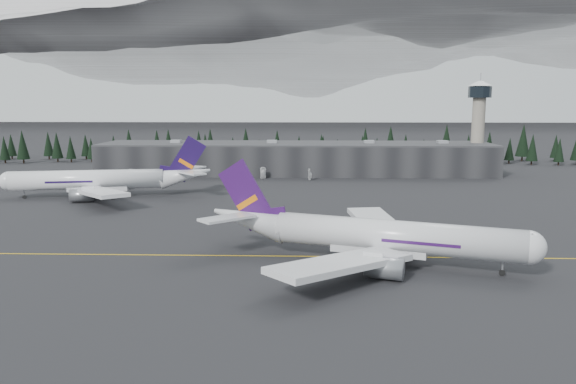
{
  "coord_description": "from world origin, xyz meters",
  "views": [
    {
      "loc": [
        4.06,
        -106.81,
        29.55
      ],
      "look_at": [
        0.0,
        20.0,
        9.0
      ],
      "focal_mm": 35.0,
      "sensor_mm": 36.0,
      "label": 1
    }
  ],
  "objects_px": {
    "gse_vehicle_a": "(263,177)",
    "jet_parked": "(107,180)",
    "gse_vehicle_b": "(310,178)",
    "terminal": "(296,158)",
    "control_tower": "(479,116)",
    "jet_main": "(365,235)"
  },
  "relations": [
    {
      "from": "jet_parked",
      "to": "terminal",
      "type": "bearing_deg",
      "value": -144.48
    },
    {
      "from": "terminal",
      "to": "jet_main",
      "type": "distance_m",
      "value": 131.19
    },
    {
      "from": "terminal",
      "to": "control_tower",
      "type": "bearing_deg",
      "value": 2.29
    },
    {
      "from": "jet_parked",
      "to": "control_tower",
      "type": "bearing_deg",
      "value": -165.09
    },
    {
      "from": "control_tower",
      "to": "jet_parked",
      "type": "bearing_deg",
      "value": -154.58
    },
    {
      "from": "gse_vehicle_b",
      "to": "jet_parked",
      "type": "bearing_deg",
      "value": -58.99
    },
    {
      "from": "terminal",
      "to": "jet_parked",
      "type": "height_order",
      "value": "jet_parked"
    },
    {
      "from": "gse_vehicle_a",
      "to": "gse_vehicle_b",
      "type": "distance_m",
      "value": 18.52
    },
    {
      "from": "control_tower",
      "to": "gse_vehicle_a",
      "type": "bearing_deg",
      "value": -166.68
    },
    {
      "from": "terminal",
      "to": "jet_parked",
      "type": "xyz_separation_m",
      "value": [
        -58.17,
        -60.29,
        -0.97
      ]
    },
    {
      "from": "jet_parked",
      "to": "gse_vehicle_a",
      "type": "bearing_deg",
      "value": -147.53
    },
    {
      "from": "jet_main",
      "to": "control_tower",
      "type": "bearing_deg",
      "value": 84.72
    },
    {
      "from": "terminal",
      "to": "gse_vehicle_a",
      "type": "relative_size",
      "value": 34.75
    },
    {
      "from": "gse_vehicle_b",
      "to": "terminal",
      "type": "bearing_deg",
      "value": -165.47
    },
    {
      "from": "jet_parked",
      "to": "gse_vehicle_b",
      "type": "distance_m",
      "value": 74.89
    },
    {
      "from": "control_tower",
      "to": "gse_vehicle_a",
      "type": "height_order",
      "value": "control_tower"
    },
    {
      "from": "terminal",
      "to": "gse_vehicle_b",
      "type": "distance_m",
      "value": 22.82
    },
    {
      "from": "control_tower",
      "to": "jet_main",
      "type": "xyz_separation_m",
      "value": [
        -59.85,
        -133.31,
        -18.22
      ]
    },
    {
      "from": "control_tower",
      "to": "jet_parked",
      "type": "distance_m",
      "value": 148.55
    },
    {
      "from": "jet_parked",
      "to": "jet_main",
      "type": "bearing_deg",
      "value": 125.81
    },
    {
      "from": "terminal",
      "to": "jet_parked",
      "type": "distance_m",
      "value": 83.78
    },
    {
      "from": "gse_vehicle_a",
      "to": "jet_parked",
      "type": "bearing_deg",
      "value": -154.63
    }
  ]
}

